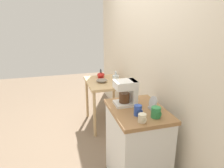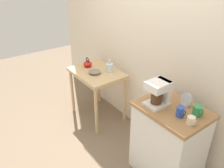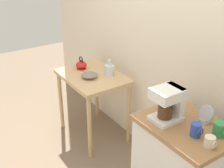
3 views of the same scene
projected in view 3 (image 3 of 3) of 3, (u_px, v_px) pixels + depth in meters
ground_plane at (119, 163)px, 3.13m from camera, size 8.00×8.00×0.00m
back_wall at (169, 27)px, 2.67m from camera, size 4.40×0.10×2.80m
wooden_table at (93, 84)px, 3.32m from camera, size 0.77×0.58×0.76m
bowl_stoneware at (90, 75)px, 3.20m from camera, size 0.17×0.17×0.06m
teakettle at (81, 65)px, 3.41m from camera, size 0.16×0.13×0.15m
glass_carafe_vase at (109, 70)px, 3.24m from camera, size 0.10×0.10×0.18m
coffee_maker at (169, 103)px, 2.20m from camera, size 0.18×0.22×0.26m
mug_blue at (196, 130)px, 2.04m from camera, size 0.08×0.07×0.10m
mug_small_cream at (210, 142)px, 1.94m from camera, size 0.08×0.07×0.08m
mug_tall_green at (220, 129)px, 2.05m from camera, size 0.09×0.09×0.10m
table_clock at (206, 115)px, 2.20m from camera, size 0.12×0.06×0.14m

